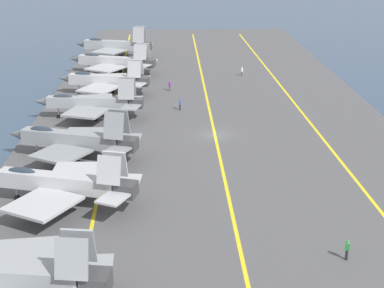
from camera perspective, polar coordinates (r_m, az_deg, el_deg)
name	(u,v)px	position (r m, az deg, el deg)	size (l,w,h in m)	color
ground_plane	(215,137)	(78.92, 2.22, 0.64)	(2000.00, 2000.00, 0.00)	#2D425B
carrier_deck	(215,136)	(78.86, 2.22, 0.78)	(182.35, 51.03, 0.40)	#4C4C4F
deck_stripe_foul_line	(319,133)	(81.01, 12.18, 1.01)	(164.11, 0.36, 0.01)	yellow
deck_stripe_centerline	(215,135)	(78.79, 2.22, 0.92)	(164.11, 0.36, 0.01)	yellow
deck_stripe_edge_line	(110,136)	(79.03, -7.98, 0.80)	(164.11, 0.36, 0.01)	yellow
parked_jet_second	(1,277)	(45.21, -18.04, -12.19)	(14.11, 16.71, 6.14)	gray
parked_jet_third	(61,183)	(59.06, -12.63, -3.71)	(14.09, 16.42, 6.01)	#A8AAAF
parked_jet_fourth	(74,139)	(70.84, -11.40, 0.45)	(12.87, 16.58, 6.45)	gray
parked_jet_fifth	(91,102)	(86.06, -9.76, 4.00)	(12.81, 16.11, 6.16)	gray
parked_jet_sixth	(105,80)	(98.63, -8.41, 6.14)	(14.00, 15.52, 6.04)	#A8AAAF
parked_jet_seventh	(113,61)	(113.96, -7.67, 7.95)	(14.09, 17.49, 6.06)	#A8AAAF
parked_jet_eighth	(114,45)	(128.34, -7.54, 9.48)	(13.92, 16.87, 6.96)	#93999E
crew_green_vest	(347,249)	(50.72, 14.82, -9.81)	(0.39, 0.45, 1.84)	#232328
crew_white_vest	(242,71)	(111.82, 4.85, 7.07)	(0.45, 0.46, 1.72)	#4C473D
crew_blue_vest	(180,104)	(89.51, -1.17, 3.92)	(0.40, 0.28, 1.77)	#232328
crew_purple_vest	(170,86)	(100.66, -2.18, 5.69)	(0.40, 0.45, 1.69)	#4C473D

